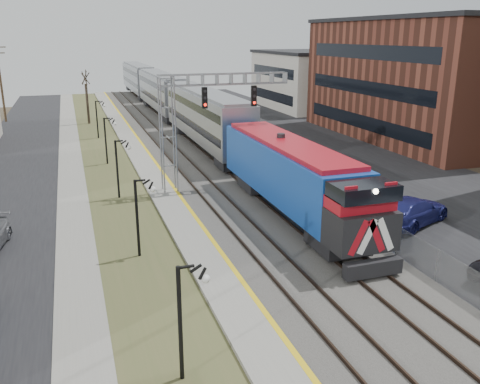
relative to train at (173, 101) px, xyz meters
name	(u,v)px	position (x,y,z in m)	size (l,w,h in m)	color
street_west	(9,181)	(-17.00, -21.33, -2.90)	(7.00, 120.00, 0.04)	black
sidewalk	(71,176)	(-12.50, -21.33, -2.88)	(2.00, 120.00, 0.08)	gray
grass_median	(111,173)	(-9.50, -21.33, -2.89)	(4.00, 120.00, 0.06)	#474E29
platform	(148,169)	(-6.50, -21.33, -2.80)	(2.00, 120.00, 0.24)	gray
ballast_bed	(207,164)	(-1.50, -21.33, -2.82)	(8.00, 120.00, 0.20)	#595651
parking_lot	(332,155)	(10.50, -21.33, -2.90)	(16.00, 120.00, 0.04)	black
platform_edge	(158,166)	(-5.62, -21.33, -2.67)	(0.24, 120.00, 0.01)	gold
track_near	(184,164)	(-3.50, -21.33, -2.64)	(1.58, 120.00, 0.15)	#2D2119
track_far	(224,161)	(0.00, -21.33, -2.64)	(1.58, 120.00, 0.15)	#2D2119
train	(173,101)	(0.00, 0.00, 0.00)	(3.00, 85.85, 5.33)	#1444A4
signal_gantry	(192,113)	(-4.28, -28.34, 2.67)	(9.00, 1.07, 8.15)	gray
lampposts	(136,217)	(-9.50, -38.05, -0.92)	(0.14, 62.14, 4.00)	black
fence	(253,153)	(2.70, -21.33, -2.12)	(0.04, 120.00, 1.60)	gray
car_lot_d	(412,211)	(6.21, -38.79, -2.11)	(2.27, 5.58, 1.62)	navy
car_lot_e	(330,169)	(6.37, -28.55, -2.11)	(1.91, 4.75, 1.62)	slate
car_lot_f	(269,140)	(6.13, -16.32, -2.20)	(1.52, 4.36, 1.44)	#0C3D12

